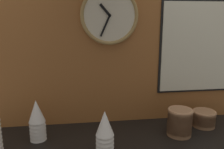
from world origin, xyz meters
TOP-DOWN VIEW (x-y plane):
  - ground_plane at (0.00, 0.00)m, footprint 1.60×0.56m
  - wall_tiled_back at (0.00, 0.27)m, footprint 1.60×0.03m
  - cup_stack_center at (-0.09, -0.10)m, footprint 0.08×0.08m
  - cup_stack_left at (-0.41, 0.08)m, footprint 0.08×0.08m
  - bowl_stack_right at (0.31, 0.04)m, footprint 0.13×0.13m
  - bowl_stack_far_right at (0.49, 0.12)m, footprint 0.13×0.13m
  - wall_clock at (-0.03, 0.23)m, footprint 0.31×0.03m
  - menu_board at (0.48, 0.24)m, footprint 0.45×0.01m

SIDE VIEW (x-z plane):
  - ground_plane at x=0.00m, z-range -0.04..0.00m
  - bowl_stack_far_right at x=0.49m, z-range 0.00..0.09m
  - bowl_stack_right at x=0.31m, z-range 0.00..0.15m
  - cup_stack_center at x=-0.09m, z-range 0.00..0.21m
  - cup_stack_left at x=-0.41m, z-range 0.00..0.21m
  - menu_board at x=0.48m, z-range 0.17..0.70m
  - wall_tiled_back at x=0.00m, z-range 0.00..1.05m
  - wall_clock at x=-0.03m, z-range 0.46..0.77m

